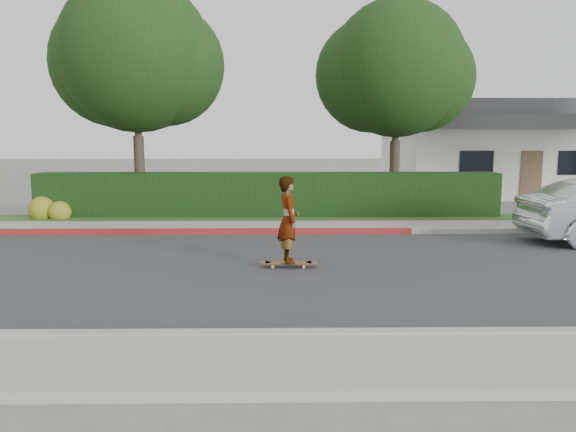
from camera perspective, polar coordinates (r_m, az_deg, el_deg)
ground at (r=11.72m, az=12.14°, el=-5.22°), size 120.00×120.00×0.00m
road at (r=11.72m, az=12.14°, el=-5.19°), size 60.00×8.00×0.01m
curb_near at (r=7.91m, az=18.91°, el=-11.38°), size 60.00×0.20×0.15m
sidewalk_near at (r=7.13m, az=21.39°, el=-13.80°), size 60.00×1.60×0.12m
curb_far at (r=15.65m, az=8.81°, el=-1.55°), size 60.00×0.20×0.15m
curb_red_section at (r=15.61m, az=-9.61°, el=-1.57°), size 12.00×0.21×0.15m
sidewalk_far at (r=16.53m, az=8.29°, el=-1.08°), size 60.00×1.60×0.12m
planting_strip at (r=18.09m, az=7.49°, el=-0.31°), size 60.00×1.60×0.10m
hedge at (r=18.41m, az=-2.02°, el=2.09°), size 15.00×1.00×1.50m
flowering_shrub at (r=19.46m, az=-23.15°, el=0.53°), size 1.40×1.00×0.90m
tree_left at (r=20.57m, az=-15.13°, el=15.05°), size 5.99×5.21×8.00m
tree_center at (r=20.83m, az=10.86°, el=14.08°), size 5.66×4.84×7.44m
house at (r=29.12m, az=20.69°, el=6.41°), size 10.60×8.60×4.30m
skateboard at (r=11.48m, az=0.04°, el=-4.79°), size 1.18×0.25×0.11m
skateboarder at (r=11.31m, az=0.04°, el=-0.37°), size 0.51×0.70×1.75m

